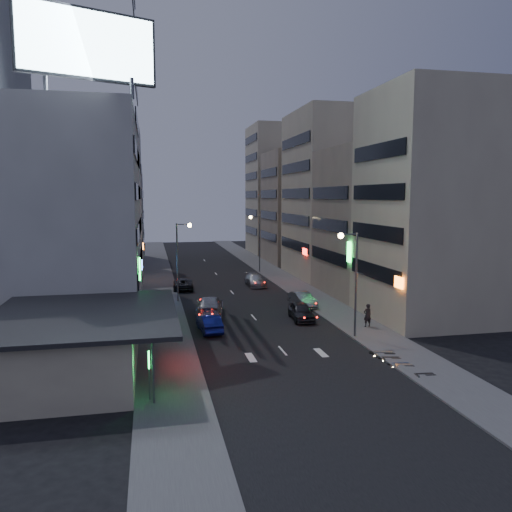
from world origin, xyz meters
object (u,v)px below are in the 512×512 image
object	(u,v)px
parked_car_left	(183,284)
scooter_silver_b	(393,343)
road_car_silver	(210,306)
scooter_black_a	(433,364)
scooter_silver_a	(413,356)
person	(367,315)
scooter_blue	(408,355)
parked_car_right_far	(255,280)
scooter_black_b	(399,349)
parked_car_right_mid	(302,300)
parked_car_right_near	(301,311)
road_car_blue	(209,323)

from	to	relation	value
parked_car_left	scooter_silver_b	size ratio (longest dim) A/B	2.38
road_car_silver	scooter_silver_b	xyz separation A→B (m)	(11.11, -13.93, -0.11)
scooter_black_a	scooter_silver_a	distance (m)	1.73
person	scooter_blue	xyz separation A→B (m)	(-1.20, -8.87, -0.45)
parked_car_right_far	scooter_silver_a	world-z (taller)	parked_car_right_far
person	scooter_blue	size ratio (longest dim) A/B	1.14
scooter_silver_a	person	bearing A→B (deg)	8.85
parked_car_right_far	scooter_black_b	size ratio (longest dim) A/B	2.87
parked_car_left	scooter_blue	world-z (taller)	parked_car_left
parked_car_right_mid	scooter_silver_b	bearing A→B (deg)	-89.91
parked_car_right_near	parked_car_right_far	xyz separation A→B (m)	(-0.48, 17.19, -0.05)
road_car_blue	scooter_blue	distance (m)	15.73
road_car_silver	scooter_black_a	size ratio (longest dim) A/B	3.30
parked_car_right_mid	parked_car_left	size ratio (longest dim) A/B	0.90
parked_car_left	scooter_silver_b	xyz separation A→B (m)	(12.66, -27.04, 0.07)
scooter_silver_a	parked_car_right_far	bearing A→B (deg)	23.00
scooter_silver_b	parked_car_left	bearing A→B (deg)	38.09
scooter_black_a	scooter_silver_b	bearing A→B (deg)	11.19
parked_car_left	road_car_silver	xyz separation A→B (m)	(1.55, -13.10, 0.18)
road_car_silver	scooter_black_b	xyz separation A→B (m)	(10.99, -14.98, -0.20)
road_car_blue	person	world-z (taller)	person
parked_car_right_mid	parked_car_right_far	distance (m)	12.36
road_car_silver	scooter_black_b	world-z (taller)	road_car_silver
parked_car_right_mid	scooter_blue	distance (m)	17.76
parked_car_left	parked_car_right_mid	bearing A→B (deg)	136.43
road_car_silver	scooter_silver_b	world-z (taller)	road_car_silver
scooter_silver_a	parked_car_left	bearing A→B (deg)	38.75
road_car_blue	road_car_silver	world-z (taller)	road_car_silver
parked_car_right_near	scooter_silver_b	size ratio (longest dim) A/B	2.20
parked_car_right_near	scooter_silver_a	distance (m)	13.49
parked_car_right_mid	parked_car_left	bearing A→B (deg)	126.93
road_car_blue	scooter_black_b	bearing A→B (deg)	137.30
parked_car_left	person	bearing A→B (deg)	127.17
parked_car_left	scooter_black_b	distance (m)	30.76
parked_car_right_near	person	size ratio (longest dim) A/B	2.34
parked_car_right_far	scooter_silver_a	size ratio (longest dim) A/B	2.93
parked_car_right_mid	scooter_black_b	world-z (taller)	parked_car_right_mid
parked_car_right_mid	person	xyz separation A→B (m)	(2.86, -8.81, 0.36)
scooter_black_b	parked_car_left	bearing A→B (deg)	36.10
person	scooter_blue	distance (m)	8.96
person	scooter_blue	world-z (taller)	person
parked_car_right_near	road_car_blue	distance (m)	8.67
parked_car_right_far	scooter_black_a	size ratio (longest dim) A/B	2.78
road_car_silver	scooter_blue	world-z (taller)	road_car_silver
parked_car_right_mid	person	bearing A→B (deg)	-78.37
scooter_blue	scooter_black_b	bearing A→B (deg)	8.83
parked_car_right_near	parked_car_right_far	world-z (taller)	parked_car_right_near
parked_car_right_far	road_car_silver	world-z (taller)	road_car_silver
scooter_black_a	scooter_silver_a	world-z (taller)	scooter_black_a
parked_car_right_near	scooter_silver_a	size ratio (longest dim) A/B	2.65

